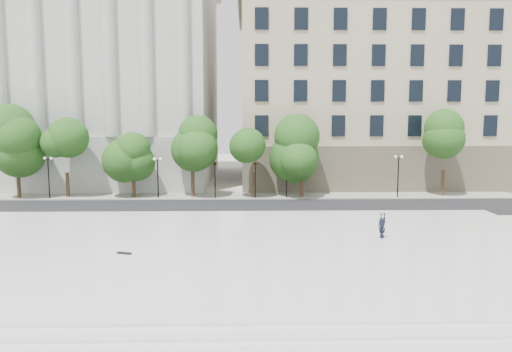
% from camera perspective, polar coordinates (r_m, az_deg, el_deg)
% --- Properties ---
extents(ground, '(160.00, 160.00, 0.00)m').
position_cam_1_polar(ground, '(27.34, -6.13, -10.57)').
color(ground, '#B8B4AD').
rests_on(ground, ground).
extents(plaza, '(44.00, 22.00, 0.45)m').
position_cam_1_polar(plaza, '(30.14, -5.65, -8.44)').
color(plaza, silver).
rests_on(plaza, ground).
extents(street, '(60.00, 8.00, 0.02)m').
position_cam_1_polar(street, '(44.79, -4.18, -3.60)').
color(street, black).
rests_on(street, ground).
extents(far_sidewalk, '(60.00, 4.00, 0.12)m').
position_cam_1_polar(far_sidewalk, '(50.68, -3.83, -2.29)').
color(far_sidewalk, '#A19F95').
rests_on(far_sidewalk, ground).
extents(building_west, '(31.50, 27.65, 25.60)m').
position_cam_1_polar(building_west, '(67.53, -18.16, 10.61)').
color(building_west, '#B4B4B0').
rests_on(building_west, ground).
extents(building_east, '(36.00, 26.15, 23.00)m').
position_cam_1_polar(building_east, '(67.31, 14.20, 9.27)').
color(building_east, tan).
rests_on(building_east, ground).
extents(traffic_light_west, '(0.70, 1.60, 4.13)m').
position_cam_1_polar(traffic_light_west, '(48.57, -4.72, 1.52)').
color(traffic_light_west, black).
rests_on(traffic_light_west, ground).
extents(traffic_light_east, '(0.43, 1.89, 4.26)m').
position_cam_1_polar(traffic_light_east, '(48.48, -0.08, 1.70)').
color(traffic_light_east, black).
rests_on(traffic_light_east, ground).
extents(person_lying, '(1.19, 1.70, 0.44)m').
position_cam_1_polar(person_lying, '(32.88, 14.19, -6.51)').
color(person_lying, black).
rests_on(person_lying, plaza).
extents(skateboard, '(0.88, 0.49, 0.09)m').
position_cam_1_polar(skateboard, '(29.37, -14.84, -8.51)').
color(skateboard, black).
rests_on(skateboard, plaza).
extents(plaza_steps, '(44.00, 3.00, 0.30)m').
position_cam_1_polar(plaza_steps, '(19.03, -8.52, -18.31)').
color(plaza_steps, silver).
rests_on(plaza_steps, ground).
extents(street_trees, '(46.38, 4.81, 7.42)m').
position_cam_1_polar(street_trees, '(49.50, -6.00, 3.03)').
color(street_trees, '#382619').
rests_on(street_trees, ground).
extents(lamp_posts, '(35.15, 0.28, 4.28)m').
position_cam_1_polar(lamp_posts, '(48.90, -3.65, 0.75)').
color(lamp_posts, black).
rests_on(lamp_posts, ground).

